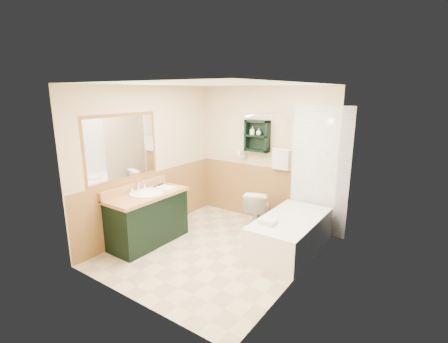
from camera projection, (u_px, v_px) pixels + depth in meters
The scene contains 25 objects.
floor at pixel (214, 250), 4.86m from camera, with size 3.00×3.00×0.00m, color beige.
back_wall at pixel (265, 155), 5.78m from camera, with size 2.60×0.04×2.40m, color beige.
left_wall at pixel (149, 161), 5.30m from camera, with size 0.04×3.00×2.40m, color beige.
right_wall at pixel (303, 187), 3.84m from camera, with size 0.04×3.00×2.40m, color beige.
ceiling at pixel (213, 82), 4.28m from camera, with size 2.60×3.00×0.04m, color white.
wainscot_left at pixel (153, 202), 5.45m from camera, with size 2.98×2.98×1.00m, color #AC8146, non-canonical shape.
wainscot_back at pixel (263, 193), 5.92m from camera, with size 2.58×2.58×1.00m, color #AC8146, non-canonical shape.
mirror_frame at pixel (122, 148), 4.77m from camera, with size 1.30×1.30×1.00m, color olive, non-canonical shape.
mirror_glass at pixel (122, 148), 4.76m from camera, with size 1.20×1.20×0.90m, color white, non-canonical shape.
tile_right at pixel (320, 185), 4.49m from camera, with size 1.50×1.50×2.10m, color white, non-canonical shape.
tile_back at pixel (320, 172), 5.21m from camera, with size 0.95×0.95×2.10m, color white, non-canonical shape.
tile_accent at pixel (324, 123), 4.29m from camera, with size 1.50×1.50×0.10m, color #134524, non-canonical shape.
wall_shelf at pixel (257, 136), 5.66m from camera, with size 0.45×0.15×0.55m, color black.
hair_dryer at pixel (243, 154), 5.93m from camera, with size 0.10×0.24×0.18m, color silver, non-canonical shape.
towel_bar at pixel (281, 149), 5.50m from camera, with size 0.40×0.06×0.40m, color white, non-canonical shape.
curtain_rod at pixel (274, 113), 4.68m from camera, with size 0.03×0.03×1.60m, color silver.
shower_curtain at pixel (277, 168), 5.03m from camera, with size 1.05×1.05×1.70m, color #B8AA8B, non-canonical shape.
vanity at pixel (148, 218), 5.01m from camera, with size 0.59×1.26×0.80m, color black.
bathtub at pixel (290, 234), 4.79m from camera, with size 0.77×1.50×0.51m, color white.
toilet at pixel (258, 209), 5.56m from camera, with size 0.39×0.70×0.68m, color white.
counter_towel at pixel (166, 188), 5.11m from camera, with size 0.28×0.22×0.04m, color white.
vanity_book at pixel (157, 180), 5.29m from camera, with size 0.15×0.02×0.21m, color black.
tub_towel at pixel (268, 221), 4.50m from camera, with size 0.23×0.19×0.07m, color white.
soap_bottle_a at pixel (252, 133), 5.70m from camera, with size 0.06×0.14×0.07m, color white.
soap_bottle_b at pixel (259, 133), 5.62m from camera, with size 0.09×0.12×0.09m, color white.
Camera 1 is at (2.65, -3.56, 2.31)m, focal length 26.00 mm.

